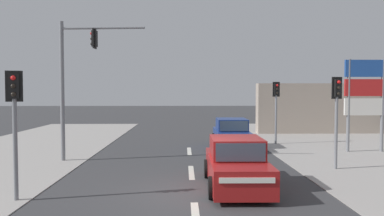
{
  "coord_description": "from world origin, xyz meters",
  "views": [
    {
      "loc": [
        -0.29,
        -10.75,
        2.98
      ],
      "look_at": [
        0.05,
        4.0,
        2.35
      ],
      "focal_mm": 35.0,
      "sensor_mm": 36.0,
      "label": 1
    }
  ],
  "objects_px": {
    "shopping_plaza_sign": "(366,92)",
    "sedan_crossing_left": "(236,165)",
    "pedestal_signal_right_kerb": "(337,107)",
    "pedestal_signal_far_median": "(276,102)",
    "traffic_signal_mast": "(74,72)",
    "sedan_kerbside_parked": "(232,135)",
    "pedestal_signal_left_kerb": "(15,113)"
  },
  "relations": [
    {
      "from": "pedestal_signal_right_kerb",
      "to": "pedestal_signal_far_median",
      "type": "distance_m",
      "value": 7.06
    },
    {
      "from": "traffic_signal_mast",
      "to": "sedan_crossing_left",
      "type": "relative_size",
      "value": 1.41
    },
    {
      "from": "pedestal_signal_right_kerb",
      "to": "pedestal_signal_far_median",
      "type": "bearing_deg",
      "value": 94.72
    },
    {
      "from": "pedestal_signal_right_kerb",
      "to": "traffic_signal_mast",
      "type": "bearing_deg",
      "value": 169.27
    },
    {
      "from": "pedestal_signal_left_kerb",
      "to": "sedan_kerbside_parked",
      "type": "height_order",
      "value": "pedestal_signal_left_kerb"
    },
    {
      "from": "pedestal_signal_left_kerb",
      "to": "pedestal_signal_far_median",
      "type": "distance_m",
      "value": 14.76
    },
    {
      "from": "pedestal_signal_right_kerb",
      "to": "sedan_crossing_left",
      "type": "relative_size",
      "value": 0.84
    },
    {
      "from": "pedestal_signal_right_kerb",
      "to": "pedestal_signal_far_median",
      "type": "height_order",
      "value": "same"
    },
    {
      "from": "traffic_signal_mast",
      "to": "pedestal_signal_left_kerb",
      "type": "xyz_separation_m",
      "value": [
        0.1,
        -5.95,
        -1.42
      ]
    },
    {
      "from": "traffic_signal_mast",
      "to": "sedan_kerbside_parked",
      "type": "bearing_deg",
      "value": 26.96
    },
    {
      "from": "traffic_signal_mast",
      "to": "pedestal_signal_far_median",
      "type": "xyz_separation_m",
      "value": [
        9.97,
        5.03,
        -1.42
      ]
    },
    {
      "from": "pedestal_signal_right_kerb",
      "to": "sedan_kerbside_parked",
      "type": "distance_m",
      "value": 6.79
    },
    {
      "from": "traffic_signal_mast",
      "to": "pedestal_signal_right_kerb",
      "type": "bearing_deg",
      "value": -10.73
    },
    {
      "from": "traffic_signal_mast",
      "to": "pedestal_signal_left_kerb",
      "type": "bearing_deg",
      "value": -89.07
    },
    {
      "from": "shopping_plaza_sign",
      "to": "sedan_crossing_left",
      "type": "distance_m",
      "value": 10.25
    },
    {
      "from": "pedestal_signal_far_median",
      "to": "sedan_kerbside_parked",
      "type": "xyz_separation_m",
      "value": [
        -2.71,
        -1.34,
        -1.71
      ]
    },
    {
      "from": "traffic_signal_mast",
      "to": "shopping_plaza_sign",
      "type": "xyz_separation_m",
      "value": [
        13.7,
        2.14,
        -0.85
      ]
    },
    {
      "from": "sedan_kerbside_parked",
      "to": "shopping_plaza_sign",
      "type": "bearing_deg",
      "value": -13.51
    },
    {
      "from": "pedestal_signal_right_kerb",
      "to": "pedestal_signal_left_kerb",
      "type": "relative_size",
      "value": 1.0
    },
    {
      "from": "pedestal_signal_right_kerb",
      "to": "shopping_plaza_sign",
      "type": "xyz_separation_m",
      "value": [
        3.15,
        4.14,
        0.57
      ]
    },
    {
      "from": "sedan_crossing_left",
      "to": "pedestal_signal_left_kerb",
      "type": "bearing_deg",
      "value": -167.86
    },
    {
      "from": "pedestal_signal_far_median",
      "to": "traffic_signal_mast",
      "type": "bearing_deg",
      "value": -153.21
    },
    {
      "from": "pedestal_signal_right_kerb",
      "to": "sedan_crossing_left",
      "type": "bearing_deg",
      "value": -148.3
    },
    {
      "from": "pedestal_signal_right_kerb",
      "to": "sedan_crossing_left",
      "type": "height_order",
      "value": "pedestal_signal_right_kerb"
    },
    {
      "from": "traffic_signal_mast",
      "to": "sedan_crossing_left",
      "type": "xyz_separation_m",
      "value": [
        6.33,
        -4.6,
        -3.13
      ]
    },
    {
      "from": "traffic_signal_mast",
      "to": "sedan_crossing_left",
      "type": "height_order",
      "value": "traffic_signal_mast"
    },
    {
      "from": "pedestal_signal_right_kerb",
      "to": "sedan_crossing_left",
      "type": "distance_m",
      "value": 5.24
    },
    {
      "from": "pedestal_signal_far_median",
      "to": "pedestal_signal_left_kerb",
      "type": "bearing_deg",
      "value": -131.97
    },
    {
      "from": "sedan_kerbside_parked",
      "to": "pedestal_signal_far_median",
      "type": "bearing_deg",
      "value": 26.31
    },
    {
      "from": "sedan_kerbside_parked",
      "to": "sedan_crossing_left",
      "type": "bearing_deg",
      "value": -96.35
    },
    {
      "from": "traffic_signal_mast",
      "to": "sedan_kerbside_parked",
      "type": "relative_size",
      "value": 1.41
    },
    {
      "from": "pedestal_signal_far_median",
      "to": "sedan_kerbside_parked",
      "type": "height_order",
      "value": "pedestal_signal_far_median"
    }
  ]
}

